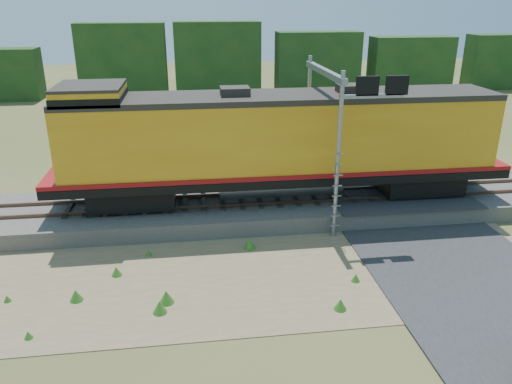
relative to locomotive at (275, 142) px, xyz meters
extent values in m
plane|color=#475123|center=(-0.75, -6.00, -3.72)|extent=(140.00, 140.00, 0.00)
cube|color=slate|center=(-0.75, 0.00, -3.32)|extent=(70.00, 5.00, 0.80)
cube|color=brown|center=(-0.75, -0.72, -2.84)|extent=(70.00, 0.10, 0.16)
cube|color=brown|center=(-0.75, 0.72, -2.84)|extent=(70.00, 0.10, 0.16)
cube|color=#8C7754|center=(-2.75, -5.50, -3.71)|extent=(26.00, 8.00, 0.03)
cube|color=#38383A|center=(6.25, 0.00, -2.89)|extent=(7.00, 5.20, 0.06)
cube|color=#38383A|center=(6.25, 16.00, -3.68)|extent=(7.00, 24.00, 0.08)
cube|color=#163914|center=(-0.75, 32.00, -0.47)|extent=(36.00, 3.00, 6.50)
cube|color=black|center=(-6.74, 0.00, -2.27)|extent=(3.91, 2.50, 0.98)
cube|color=black|center=(7.37, 0.00, -2.27)|extent=(3.91, 2.50, 0.98)
cube|color=black|center=(0.32, 0.00, -1.59)|extent=(21.70, 3.25, 0.39)
cylinder|color=gray|center=(0.32, 0.00, -2.11)|extent=(5.97, 1.30, 1.30)
cube|color=gold|center=(0.32, 0.00, 0.29)|extent=(20.07, 3.15, 3.36)
cube|color=maroon|center=(0.32, 0.00, -1.26)|extent=(21.70, 3.31, 0.20)
cube|color=#28231E|center=(0.32, 0.00, 2.10)|extent=(20.07, 3.20, 0.26)
cube|color=gold|center=(-8.15, 0.00, 2.35)|extent=(2.82, 3.15, 0.76)
cube|color=#28231E|center=(-8.15, 0.00, 2.77)|extent=(2.82, 3.20, 0.13)
cube|color=black|center=(-8.15, 0.00, 2.29)|extent=(2.87, 3.20, 0.38)
cube|color=maroon|center=(-9.77, 0.00, -0.09)|extent=(0.11, 2.17, 1.30)
cube|color=#28231E|center=(-1.85, 0.00, 2.35)|extent=(1.30, 1.08, 0.49)
cube|color=#28231E|center=(3.57, 0.00, 2.35)|extent=(1.30, 1.08, 0.49)
cylinder|color=gray|center=(2.24, -2.80, -0.06)|extent=(0.19, 0.19, 7.33)
cylinder|color=gray|center=(2.24, 2.80, -0.06)|extent=(0.19, 0.19, 7.33)
cube|color=gray|center=(2.24, 0.00, 3.19)|extent=(0.26, 6.20, 0.26)
cube|color=gray|center=(3.49, -2.80, 2.56)|extent=(2.72, 0.16, 0.16)
cube|color=black|center=(3.28, -2.80, 2.98)|extent=(0.94, 0.16, 0.79)
cube|color=black|center=(4.54, -2.80, 2.98)|extent=(0.94, 0.16, 0.79)
camera|label=1|loc=(-3.91, -22.39, 6.29)|focal=35.00mm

